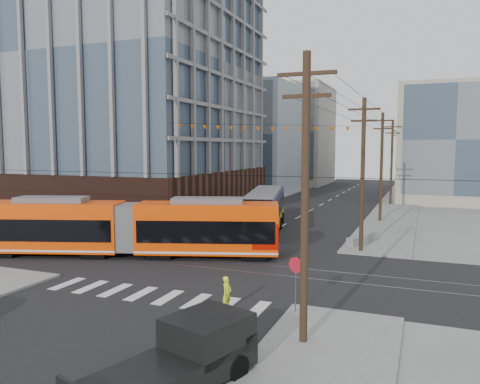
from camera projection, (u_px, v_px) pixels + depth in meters
name	position (u px, v px, depth m)	size (l,w,h in m)	color
ground	(183.00, 280.00, 26.58)	(160.00, 160.00, 0.00)	slate
office_building	(110.00, 89.00, 54.59)	(30.00, 25.00, 28.60)	#381E16
bg_bldg_nw_near	(241.00, 139.00, 80.09)	(18.00, 16.00, 18.00)	#8C99A5
bg_bldg_ne_near	(453.00, 144.00, 64.35)	(14.00, 14.00, 16.00)	gray
bg_bldg_nw_far	(289.00, 136.00, 97.39)	(16.00, 18.00, 20.00)	gray
bg_bldg_ne_far	(459.00, 151.00, 82.22)	(16.00, 16.00, 14.00)	#8C99A5
utility_pole_near	(305.00, 202.00, 17.39)	(0.30, 0.30, 11.00)	black
utility_pole_far	(398.00, 160.00, 74.75)	(0.30, 0.30, 11.00)	black
streetcar	(130.00, 228.00, 32.35)	(20.51, 2.88, 3.95)	#F04002
city_bus	(265.00, 210.00, 42.81)	(2.82, 13.03, 3.69)	#221E43
pickup_truck	(169.00, 364.00, 14.07)	(2.16, 6.04, 2.05)	black
parked_car_silver	(188.00, 230.00, 38.77)	(1.51, 4.33, 1.43)	#ADADAD
parked_car_white	(231.00, 217.00, 45.87)	(2.05, 5.05, 1.47)	silver
parked_car_grey	(238.00, 212.00, 50.08)	(2.01, 4.35, 1.21)	#43484D
pedestrian	(227.00, 293.00, 21.65)	(0.58, 0.38, 1.59)	#EEFF2B
stop_sign	(296.00, 288.00, 20.94)	(0.76, 0.76, 2.49)	#B21525
jersey_barrier	(363.00, 240.00, 36.13)	(0.90, 3.99, 0.80)	slate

